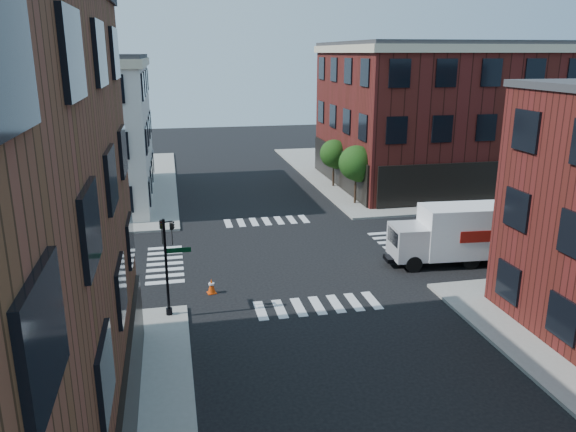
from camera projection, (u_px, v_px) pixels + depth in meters
The scene contains 8 objects.
ground at pixel (287, 255), 32.86m from camera, with size 120.00×120.00×0.00m, color black.
sidewalk_ne at pixel (447, 169), 56.73m from camera, with size 30.00×30.00×0.15m, color gray.
building_ne at pixel (474, 115), 50.27m from camera, with size 25.00×16.00×12.00m, color #421510.
tree_near at pixel (357, 165), 42.84m from camera, with size 2.69×2.69×4.49m.
tree_far at pixel (335, 155), 48.56m from camera, with size 2.43×2.43×4.07m.
signal_pole at pixel (168, 256), 24.45m from camera, with size 1.29×1.24×4.60m.
box_truck at pixel (457, 234), 31.15m from camera, with size 7.43×2.68×3.31m.
traffic_cone at pixel (212, 286), 27.55m from camera, with size 0.49×0.49×0.77m.
Camera 1 is at (-6.32, -30.25, 11.39)m, focal length 35.00 mm.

